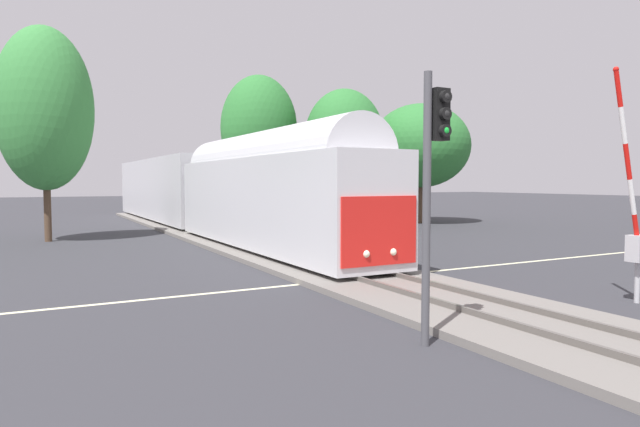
{
  "coord_description": "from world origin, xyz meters",
  "views": [
    {
      "loc": [
        -9.53,
        -15.16,
        3.21
      ],
      "look_at": [
        0.14,
        2.94,
        2.0
      ],
      "focal_mm": 30.7,
      "sensor_mm": 36.0,
      "label": 1
    }
  ],
  "objects_px": {
    "maple_right_background": "(420,146)",
    "elm_centre_background": "(259,129)",
    "crossing_gate_near": "(637,230)",
    "traffic_signal_median": "(434,164)",
    "oak_far_right": "(344,139)",
    "traffic_signal_far_side": "(354,168)",
    "commuter_train": "(203,188)",
    "oak_behind_train": "(45,109)"
  },
  "relations": [
    {
      "from": "commuter_train",
      "to": "traffic_signal_median",
      "type": "relative_size",
      "value": 7.9
    },
    {
      "from": "maple_right_background",
      "to": "elm_centre_background",
      "type": "relative_size",
      "value": 0.82
    },
    {
      "from": "traffic_signal_far_side",
      "to": "traffic_signal_median",
      "type": "bearing_deg",
      "value": -116.77
    },
    {
      "from": "crossing_gate_near",
      "to": "oak_far_right",
      "type": "height_order",
      "value": "oak_far_right"
    },
    {
      "from": "crossing_gate_near",
      "to": "traffic_signal_median",
      "type": "distance_m",
      "value": 7.33
    },
    {
      "from": "elm_centre_background",
      "to": "crossing_gate_near",
      "type": "bearing_deg",
      "value": -92.33
    },
    {
      "from": "maple_right_background",
      "to": "elm_centre_background",
      "type": "height_order",
      "value": "elm_centre_background"
    },
    {
      "from": "commuter_train",
      "to": "crossing_gate_near",
      "type": "bearing_deg",
      "value": -79.63
    },
    {
      "from": "oak_far_right",
      "to": "oak_behind_train",
      "type": "height_order",
      "value": "oak_behind_train"
    },
    {
      "from": "commuter_train",
      "to": "oak_behind_train",
      "type": "relative_size",
      "value": 3.69
    },
    {
      "from": "maple_right_background",
      "to": "elm_centre_background",
      "type": "bearing_deg",
      "value": 156.98
    },
    {
      "from": "crossing_gate_near",
      "to": "oak_far_right",
      "type": "relative_size",
      "value": 0.62
    },
    {
      "from": "traffic_signal_far_side",
      "to": "elm_centre_background",
      "type": "distance_m",
      "value": 14.23
    },
    {
      "from": "traffic_signal_far_side",
      "to": "elm_centre_background",
      "type": "xyz_separation_m",
      "value": [
        0.25,
        13.86,
        3.21
      ]
    },
    {
      "from": "traffic_signal_median",
      "to": "elm_centre_background",
      "type": "distance_m",
      "value": 31.24
    },
    {
      "from": "crossing_gate_near",
      "to": "traffic_signal_median",
      "type": "bearing_deg",
      "value": -176.91
    },
    {
      "from": "elm_centre_background",
      "to": "oak_behind_train",
      "type": "height_order",
      "value": "oak_behind_train"
    },
    {
      "from": "maple_right_background",
      "to": "oak_behind_train",
      "type": "height_order",
      "value": "oak_behind_train"
    },
    {
      "from": "crossing_gate_near",
      "to": "commuter_train",
      "type": "bearing_deg",
      "value": 100.37
    },
    {
      "from": "crossing_gate_near",
      "to": "elm_centre_background",
      "type": "bearing_deg",
      "value": 87.67
    },
    {
      "from": "crossing_gate_near",
      "to": "traffic_signal_far_side",
      "type": "relative_size",
      "value": 1.04
    },
    {
      "from": "oak_far_right",
      "to": "maple_right_background",
      "type": "relative_size",
      "value": 1.08
    },
    {
      "from": "commuter_train",
      "to": "oak_far_right",
      "type": "height_order",
      "value": "oak_far_right"
    },
    {
      "from": "elm_centre_background",
      "to": "oak_behind_train",
      "type": "bearing_deg",
      "value": -158.22
    },
    {
      "from": "oak_far_right",
      "to": "commuter_train",
      "type": "bearing_deg",
      "value": -175.18
    },
    {
      "from": "elm_centre_background",
      "to": "maple_right_background",
      "type": "bearing_deg",
      "value": -23.02
    },
    {
      "from": "traffic_signal_far_side",
      "to": "maple_right_background",
      "type": "relative_size",
      "value": 0.64
    },
    {
      "from": "commuter_train",
      "to": "traffic_signal_far_side",
      "type": "distance_m",
      "value": 10.57
    },
    {
      "from": "commuter_train",
      "to": "traffic_signal_far_side",
      "type": "relative_size",
      "value": 7.15
    },
    {
      "from": "oak_far_right",
      "to": "crossing_gate_near",
      "type": "bearing_deg",
      "value": -103.64
    },
    {
      "from": "traffic_signal_far_side",
      "to": "maple_right_background",
      "type": "xyz_separation_m",
      "value": [
        11.52,
        9.07,
        2.0
      ]
    },
    {
      "from": "traffic_signal_median",
      "to": "maple_right_background",
      "type": "xyz_separation_m",
      "value": [
        19.61,
        25.11,
        2.35
      ]
    },
    {
      "from": "crossing_gate_near",
      "to": "oak_behind_train",
      "type": "height_order",
      "value": "oak_behind_train"
    },
    {
      "from": "oak_far_right",
      "to": "maple_right_background",
      "type": "height_order",
      "value": "oak_far_right"
    },
    {
      "from": "crossing_gate_near",
      "to": "elm_centre_background",
      "type": "distance_m",
      "value": 29.99
    },
    {
      "from": "crossing_gate_near",
      "to": "maple_right_background",
      "type": "distance_m",
      "value": 27.97
    },
    {
      "from": "oak_far_right",
      "to": "elm_centre_background",
      "type": "distance_m",
      "value": 6.44
    },
    {
      "from": "crossing_gate_near",
      "to": "traffic_signal_median",
      "type": "xyz_separation_m",
      "value": [
        -7.14,
        -0.39,
        1.61
      ]
    },
    {
      "from": "traffic_signal_median",
      "to": "commuter_train",
      "type": "bearing_deg",
      "value": 83.98
    },
    {
      "from": "commuter_train",
      "to": "maple_right_background",
      "type": "distance_m",
      "value": 17.26
    },
    {
      "from": "traffic_signal_far_side",
      "to": "oak_far_right",
      "type": "xyz_separation_m",
      "value": [
        5.25,
        9.88,
        2.37
      ]
    },
    {
      "from": "crossing_gate_near",
      "to": "traffic_signal_far_side",
      "type": "xyz_separation_m",
      "value": [
        0.95,
        15.65,
        1.96
      ]
    }
  ]
}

